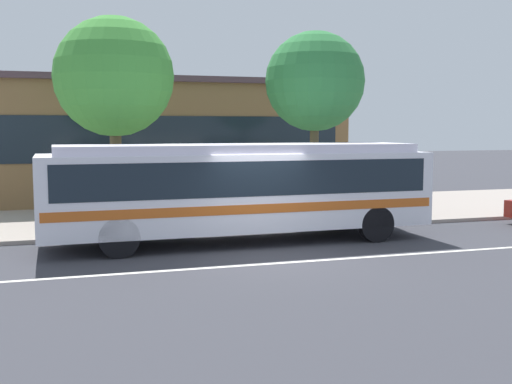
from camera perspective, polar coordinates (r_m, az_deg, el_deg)
The scene contains 10 objects.
ground_plane at distance 15.42m, azimuth 1.28°, elevation -5.91°, with size 120.00×120.00×0.00m, color #383940.
sidewalk_slab at distance 22.46m, azimuth -4.75°, elevation -2.04°, with size 60.00×8.00×0.12m, color #A1948A.
lane_stripe_center at distance 14.68m, azimuth 2.28°, elevation -6.51°, with size 56.00×0.16×0.01m, color silver.
transit_bus at distance 17.09m, azimuth -1.44°, elevation 0.61°, with size 10.65×2.66×2.71m.
pedestrian_waiting_near_sign at distance 21.70m, azimuth 7.20°, elevation 0.33°, with size 0.48×0.48×1.62m.
pedestrian_walking_along_curb at distance 21.31m, azimuth 11.11°, elevation 0.14°, with size 0.47×0.47×1.61m.
bus_stop_sign at distance 21.02m, azimuth 11.08°, elevation 1.78°, with size 0.12×0.44×2.44m.
street_tree_near_stop at distance 20.58m, azimuth -12.86°, elevation 10.19°, with size 3.80×3.80×6.55m.
street_tree_mid_block at distance 21.63m, azimuth 5.41°, elevation 9.99°, with size 3.39×3.39×6.31m.
station_building at distance 27.97m, azimuth -9.30°, elevation 4.70°, with size 16.15×6.88×5.19m.
Camera 1 is at (-4.81, -14.30, 3.16)m, focal length 43.70 mm.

